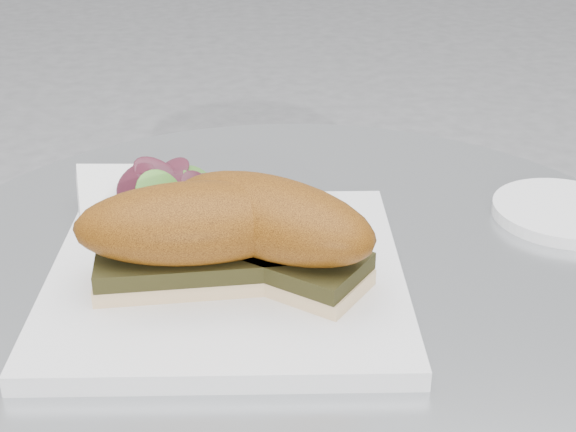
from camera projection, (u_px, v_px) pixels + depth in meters
name	position (u px, v px, depth m)	size (l,w,h in m)	color
plate	(227.00, 275.00, 0.66)	(0.29, 0.29, 0.02)	white
sandwich_left	(196.00, 233.00, 0.62)	(0.19, 0.09, 0.08)	#FAD79C
sandwich_right	(271.00, 227.00, 0.62)	(0.19, 0.17, 0.08)	#FAD79C
salad	(174.00, 198.00, 0.71)	(0.12, 0.12, 0.05)	#4F9932
napkin	(153.00, 211.00, 0.76)	(0.13, 0.13, 0.02)	white
saucer	(563.00, 212.00, 0.77)	(0.13, 0.13, 0.01)	white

